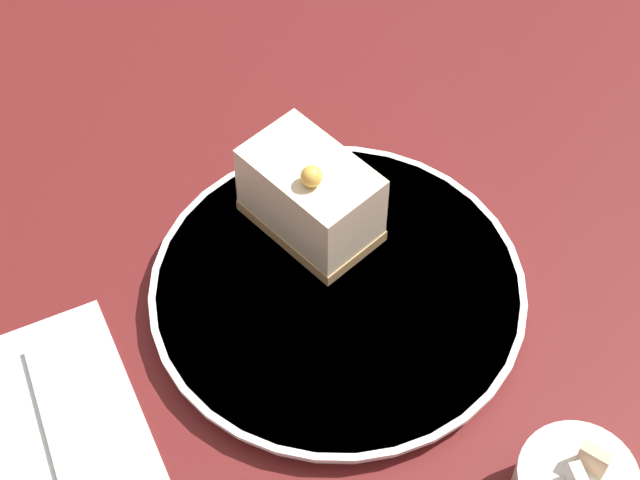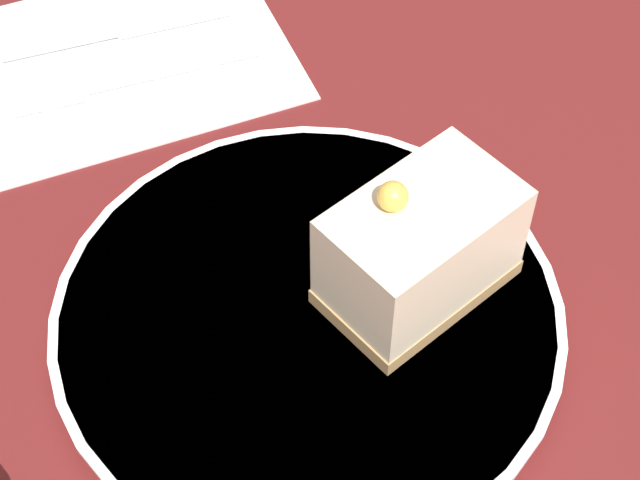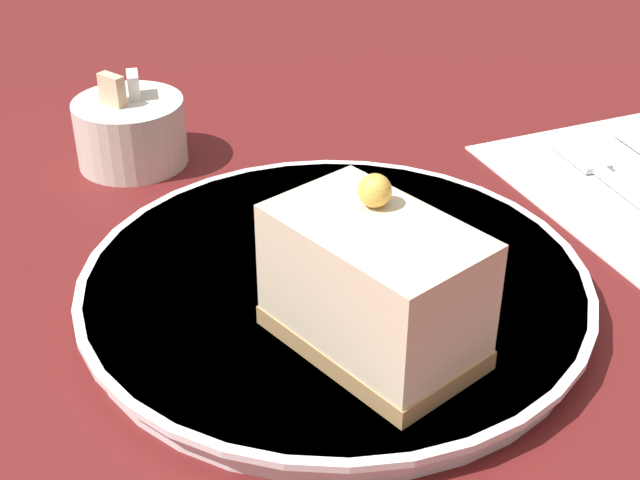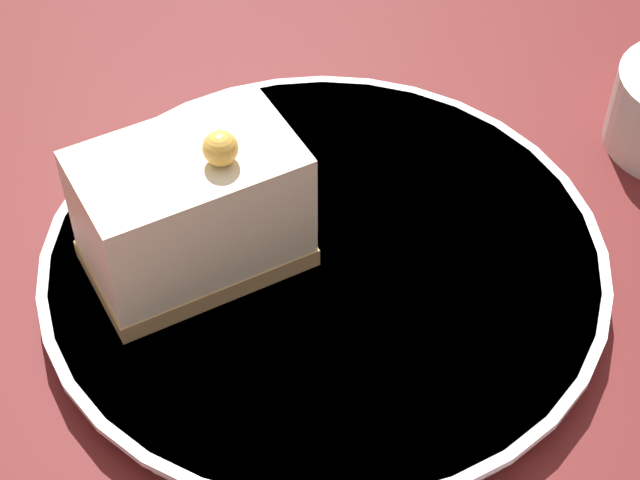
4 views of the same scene
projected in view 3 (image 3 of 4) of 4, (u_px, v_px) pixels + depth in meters
The scene contains 5 objects.
ground_plane at pixel (322, 291), 0.52m from camera, with size 4.00×4.00×0.00m, color #5B1919.
plate at pixel (333, 288), 0.50m from camera, with size 0.29×0.29×0.02m.
cake_slice at pixel (374, 287), 0.43m from camera, with size 0.07×0.11×0.09m.
fork at pixel (615, 182), 0.62m from camera, with size 0.07×0.17×0.00m.
sugar_bowl at pixel (131, 131), 0.64m from camera, with size 0.08×0.08×0.07m.
Camera 3 is at (-0.25, -0.34, 0.30)m, focal length 50.00 mm.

